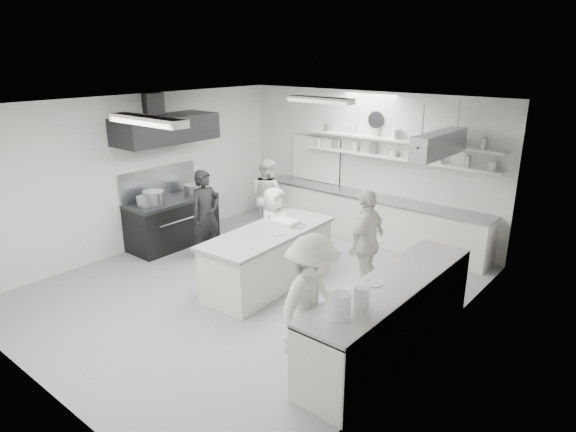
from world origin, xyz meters
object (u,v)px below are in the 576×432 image
Objects in this scene: stove at (173,223)px; right_counter at (391,317)px; back_counter at (369,218)px; prep_island at (269,259)px; cook_stove at (206,215)px; cook_back at (267,196)px.

right_counter reaches higher than stove.
back_counter is at bearing 43.99° from stove.
cook_stove is at bearing 172.72° from prep_island.
cook_back is (-1.90, -1.05, 0.36)m from back_counter.
right_counter is (5.25, -0.60, 0.02)m from stove.
back_counter is 3.39m from cook_stove.
stove is 2.73m from prep_island.
stove reaches higher than prep_island.
prep_island is 1.73m from cook_stove.
stove is at bearing 173.48° from right_counter.
right_counter is at bearing -92.39° from cook_stove.
cook_back is at bearing 60.36° from stove.
cook_back is (1.00, 1.75, 0.37)m from stove.
right_counter is 1.36× the size of prep_island.
stove is 4.03m from back_counter.
prep_island is (-2.52, 0.46, -0.02)m from right_counter.
cook_stove reaches higher than prep_island.
back_counter reaches higher than prep_island.
stove is 0.36× the size of back_counter.
back_counter is 2.95× the size of cook_stove.
cook_stove reaches higher than stove.
right_counter is at bearing 151.72° from cook_back.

